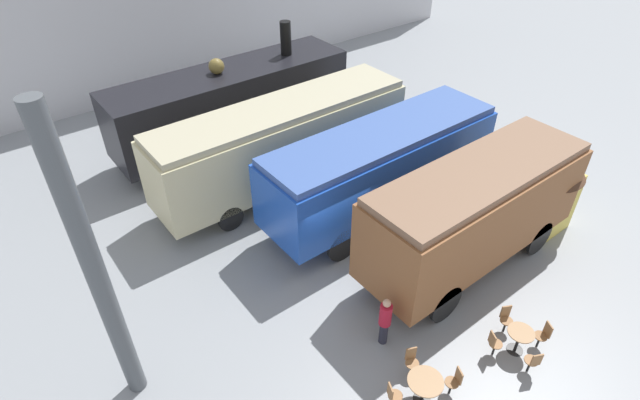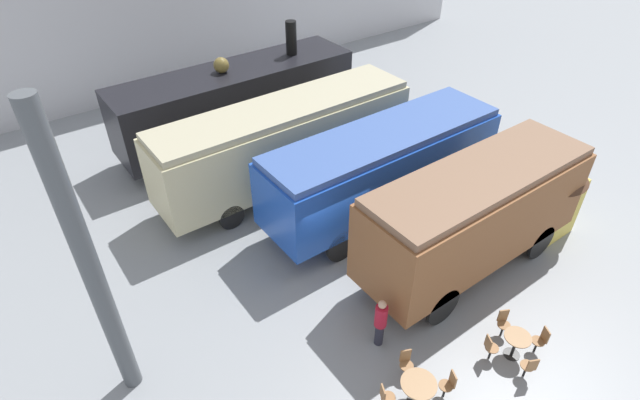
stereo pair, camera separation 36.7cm
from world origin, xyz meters
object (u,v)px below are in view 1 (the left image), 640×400
at_px(streamlined_locomotive, 397,157).
at_px(passenger_coach_vintage, 283,140).
at_px(ticket_kiosk, 544,186).
at_px(cafe_table_mid, 519,337).
at_px(cafe_table_near, 425,385).
at_px(visitor_person, 385,320).
at_px(steam_locomotive, 232,100).
at_px(cafe_chair_0, 455,380).
at_px(passenger_coach_wooden, 474,209).

bearing_deg(streamlined_locomotive, passenger_coach_vintage, 125.87).
height_order(streamlined_locomotive, ticket_kiosk, streamlined_locomotive).
distance_m(streamlined_locomotive, cafe_table_mid, 7.31).
bearing_deg(streamlined_locomotive, cafe_table_near, -129.03).
bearing_deg(visitor_person, streamlined_locomotive, 43.43).
distance_m(steam_locomotive, cafe_chair_0, 14.51).
bearing_deg(streamlined_locomotive, passenger_coach_wooden, -96.85).
bearing_deg(visitor_person, passenger_coach_vintage, 74.68).
xyz_separation_m(steam_locomotive, cafe_chair_0, (-2.06, -14.29, -1.48)).
bearing_deg(cafe_chair_0, ticket_kiosk, -136.72).
relative_size(cafe_table_near, cafe_table_mid, 1.17).
xyz_separation_m(passenger_coach_vintage, cafe_table_mid, (0.49, -10.35, -1.45)).
bearing_deg(visitor_person, cafe_chair_0, -81.74).
relative_size(passenger_coach_wooden, ticket_kiosk, 2.56).
relative_size(steam_locomotive, cafe_table_near, 11.87).
distance_m(passenger_coach_vintage, visitor_person, 8.30).
relative_size(passenger_coach_vintage, ticket_kiosk, 3.41).
height_order(passenger_coach_wooden, cafe_table_near, passenger_coach_wooden).
relative_size(passenger_coach_vintage, passenger_coach_wooden, 1.33).
relative_size(passenger_coach_wooden, cafe_table_near, 8.64).
height_order(steam_locomotive, ticket_kiosk, steam_locomotive).
distance_m(steam_locomotive, ticket_kiosk, 12.83).
xyz_separation_m(steam_locomotive, cafe_table_near, (-2.81, -13.96, -1.37)).
height_order(steam_locomotive, streamlined_locomotive, steam_locomotive).
bearing_deg(passenger_coach_vintage, passenger_coach_wooden, -73.99).
relative_size(streamlined_locomotive, cafe_chair_0, 12.61).
bearing_deg(steam_locomotive, ticket_kiosk, -65.11).
xyz_separation_m(steam_locomotive, passenger_coach_wooden, (1.87, -11.38, 0.21)).
xyz_separation_m(cafe_table_mid, visitor_person, (-2.66, 2.42, 0.36)).
distance_m(passenger_coach_vintage, ticket_kiosk, 9.35).
relative_size(cafe_table_near, visitor_person, 0.53).
bearing_deg(steam_locomotive, cafe_table_near, -101.37).
height_order(cafe_table_near, cafe_chair_0, cafe_chair_0).
bearing_deg(cafe_chair_0, cafe_table_mid, -161.64).
xyz_separation_m(passenger_coach_vintage, ticket_kiosk, (5.61, -7.48, -0.33)).
xyz_separation_m(passenger_coach_wooden, ticket_kiosk, (3.53, -0.26, -0.52)).
bearing_deg(passenger_coach_vintage, cafe_table_near, -104.86).
height_order(steam_locomotive, passenger_coach_wooden, steam_locomotive).
bearing_deg(ticket_kiosk, cafe_table_mid, -150.70).
bearing_deg(visitor_person, cafe_table_near, -102.85).
height_order(passenger_coach_vintage, cafe_table_mid, passenger_coach_vintage).
height_order(passenger_coach_vintage, cafe_chair_0, passenger_coach_vintage).
xyz_separation_m(cafe_table_mid, cafe_chair_0, (-2.34, 0.22, -0.04)).
height_order(cafe_table_near, ticket_kiosk, ticket_kiosk).
bearing_deg(passenger_coach_vintage, cafe_table_mid, -87.31).
xyz_separation_m(passenger_coach_wooden, cafe_table_mid, (-1.59, -3.13, -1.64)).
xyz_separation_m(cafe_table_near, cafe_table_mid, (3.09, -0.55, -0.06)).
bearing_deg(cafe_table_mid, ticket_kiosk, 29.30).
bearing_deg(passenger_coach_vintage, steam_locomotive, 87.17).
relative_size(passenger_coach_wooden, visitor_person, 4.58).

